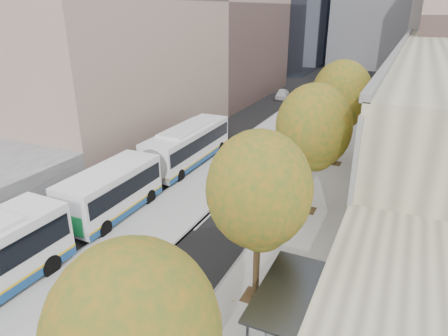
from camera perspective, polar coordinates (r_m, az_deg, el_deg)
The scene contains 10 objects.
bus_platform at distance 39.26m, azimuth 5.79°, elevation 4.28°, with size 4.25×150.00×0.15m, color #ABABAB.
sidewalk at distance 37.55m, azimuth 17.35°, elevation 2.49°, with size 4.75×150.00×0.08m, color gray.
building_midrise at distance 51.64m, azimuth -12.51°, elevation 22.09°, with size 24.00×46.00×25.00m, color gray.
bus_shelter at distance 15.15m, azimuth 9.58°, elevation -18.15°, with size 1.90×4.40×2.53m.
tree_b at distance 9.91m, azimuth -12.76°, elevation -22.25°, with size 4.00×4.00×6.97m.
tree_c at distance 15.68m, azimuth 5.03°, elevation -3.14°, with size 4.20×4.20×7.28m.
tree_d at distance 23.77m, azimuth 12.68°, elevation 5.73°, with size 4.40×4.40×7.60m.
tree_e at distance 32.35m, azimuth 16.44°, elevation 9.98°, with size 4.60×4.60×7.92m.
bus_far at distance 29.01m, azimuth -9.03°, elevation 0.94°, with size 2.86×17.96×2.99m.
distant_car at distance 57.60m, azimuth 8.29°, elevation 10.42°, with size 1.58×3.91×1.33m, color silver.
Camera 1 is at (8.37, -0.40, 11.85)m, focal length 32.00 mm.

